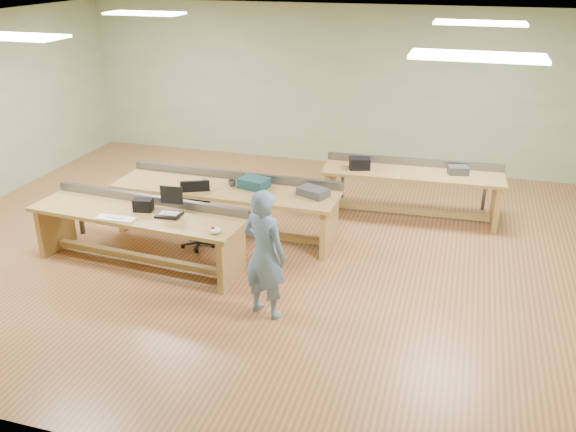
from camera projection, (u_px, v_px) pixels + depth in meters
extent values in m
plane|color=#A4693E|center=(270.00, 247.00, 8.64)|extent=(10.00, 10.00, 0.00)
plane|color=silver|center=(267.00, 27.00, 7.45)|extent=(10.00, 10.00, 0.00)
cube|color=#A5B88B|center=(334.00, 86.00, 11.56)|extent=(10.00, 0.04, 3.00)
cube|color=#A5B88B|center=(100.00, 293.00, 4.52)|extent=(10.00, 0.04, 3.00)
cube|color=white|center=(12.00, 37.00, 6.80)|extent=(1.20, 0.50, 0.03)
cube|color=white|center=(145.00, 13.00, 9.43)|extent=(1.20, 0.50, 0.03)
cube|color=white|center=(477.00, 56.00, 5.49)|extent=(1.20, 0.50, 0.03)
cube|color=white|center=(480.00, 23.00, 8.13)|extent=(1.20, 0.50, 0.03)
cube|color=tan|center=(136.00, 214.00, 7.87)|extent=(2.95, 0.98, 0.05)
cube|color=tan|center=(56.00, 225.00, 8.45)|extent=(0.13, 0.68, 0.70)
cube|color=tan|center=(232.00, 257.00, 7.58)|extent=(0.13, 0.68, 0.70)
cube|color=tan|center=(141.00, 257.00, 8.11)|extent=(2.60, 0.29, 0.08)
cube|color=#5B5D63|center=(150.00, 199.00, 8.13)|extent=(2.90, 0.29, 0.11)
cube|color=tan|center=(225.00, 189.00, 8.70)|extent=(3.29, 0.92, 0.05)
cube|color=tan|center=(133.00, 201.00, 9.27)|extent=(0.09, 0.78, 0.70)
cube|color=tan|center=(329.00, 226.00, 8.43)|extent=(0.09, 0.78, 0.70)
cube|color=tan|center=(227.00, 229.00, 8.95)|extent=(2.98, 0.14, 0.08)
cube|color=#5B5D63|center=(236.00, 175.00, 9.02)|extent=(3.28, 0.12, 0.11)
cube|color=tan|center=(412.00, 173.00, 9.33)|extent=(2.77, 0.86, 0.05)
cube|color=tan|center=(330.00, 189.00, 9.75)|extent=(0.11, 0.63, 0.70)
cube|color=tan|center=(496.00, 203.00, 9.20)|extent=(0.11, 0.63, 0.70)
cube|color=tan|center=(409.00, 211.00, 9.57)|extent=(2.44, 0.22, 0.08)
cube|color=#5B5D63|center=(414.00, 162.00, 9.59)|extent=(2.74, 0.21, 0.11)
imported|color=slate|center=(265.00, 254.00, 6.74)|extent=(0.64, 0.52, 1.52)
cube|color=black|center=(169.00, 215.00, 7.75)|extent=(0.32, 0.27, 0.03)
cube|color=black|center=(172.00, 195.00, 7.76)|extent=(0.30, 0.03, 0.24)
cube|color=white|center=(115.00, 219.00, 7.63)|extent=(0.51, 0.18, 0.03)
ellipsoid|color=white|center=(215.00, 230.00, 7.27)|extent=(0.14, 0.17, 0.07)
cube|color=black|center=(143.00, 205.00, 7.87)|extent=(0.26, 0.19, 0.16)
cylinder|color=black|center=(198.00, 231.00, 8.57)|extent=(0.06, 0.06, 0.45)
cube|color=black|center=(197.00, 216.00, 8.48)|extent=(0.57, 0.57, 0.06)
cube|color=black|center=(196.00, 194.00, 8.57)|extent=(0.39, 0.22, 0.39)
cylinder|color=black|center=(198.00, 244.00, 8.65)|extent=(0.65, 0.65, 0.06)
cube|color=#153945|center=(254.00, 183.00, 8.67)|extent=(0.45, 0.38, 0.14)
cube|color=#373739|center=(313.00, 192.00, 8.37)|extent=(0.48, 0.40, 0.11)
imported|color=#373739|center=(232.00, 183.00, 8.73)|extent=(0.14, 0.14, 0.09)
cylinder|color=silver|center=(205.00, 182.00, 8.74)|extent=(0.07, 0.07, 0.12)
cube|color=black|center=(360.00, 163.00, 9.41)|extent=(0.36, 0.30, 0.18)
cube|color=#373739|center=(458.00, 170.00, 9.21)|extent=(0.34, 0.28, 0.12)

